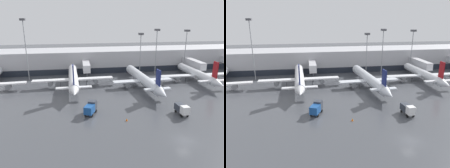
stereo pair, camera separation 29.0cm
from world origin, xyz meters
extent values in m
plane|color=#424449|center=(0.00, 0.00, 0.00)|extent=(320.00, 320.00, 0.00)
cube|color=#B2B2B7|center=(0.00, 62.00, 4.50)|extent=(160.00, 16.00, 9.00)
cube|color=#1E232D|center=(0.00, 53.95, 1.20)|extent=(156.80, 0.10, 2.40)
cube|color=#BCBCC1|center=(27.16, 46.76, 4.60)|extent=(2.60, 14.48, 2.80)
cylinder|color=#3F4247|center=(27.16, 40.12, 1.60)|extent=(0.44, 0.44, 3.20)
cube|color=#BCBCC1|center=(-16.37, 48.20, 4.60)|extent=(2.60, 11.59, 2.80)
cylinder|color=#3F4247|center=(-16.37, 43.01, 1.60)|extent=(0.44, 0.44, 3.20)
cylinder|color=silver|center=(23.66, 38.46, 2.68)|extent=(2.90, 24.13, 2.84)
cone|color=silver|center=(23.63, 52.08, 2.68)|extent=(2.70, 3.13, 2.69)
cone|color=silver|center=(23.70, 24.27, 2.68)|extent=(2.56, 4.26, 2.55)
cube|color=silver|center=(23.66, 37.86, 2.11)|extent=(27.87, 2.65, 0.44)
cube|color=silver|center=(23.69, 27.36, 2.96)|extent=(10.59, 1.47, 0.35)
cube|color=maroon|center=(23.69, 27.36, 6.38)|extent=(0.37, 2.32, 5.69)
cylinder|color=slate|center=(15.86, 37.84, 1.26)|extent=(1.57, 2.84, 1.56)
cylinder|color=slate|center=(31.46, 37.88, 1.26)|extent=(1.57, 2.84, 1.56)
cylinder|color=#2D2D33|center=(23.64, 46.30, 0.70)|extent=(0.20, 0.20, 1.40)
cylinder|color=#2D2D33|center=(19.20, 37.24, 0.70)|extent=(0.20, 0.20, 1.40)
cylinder|color=#2D2D33|center=(28.12, 37.27, 0.70)|extent=(0.20, 0.20, 1.40)
cylinder|color=white|center=(-21.26, 38.15, 3.25)|extent=(3.75, 27.20, 3.03)
cone|color=white|center=(-21.66, 53.37, 3.25)|extent=(2.96, 3.41, 2.88)
cone|color=white|center=(-20.84, 22.32, 3.25)|extent=(2.85, 4.61, 2.73)
cube|color=white|center=(-21.24, 37.47, 2.65)|extent=(26.74, 3.16, 0.44)
cube|color=white|center=(-20.93, 25.67, 3.55)|extent=(10.17, 1.64, 0.35)
cube|color=navy|center=(-20.93, 25.67, 7.14)|extent=(0.42, 2.22, 5.96)
cylinder|color=slate|center=(-28.71, 37.27, 1.73)|extent=(1.74, 2.74, 1.67)
cylinder|color=slate|center=(-13.77, 37.67, 1.73)|extent=(1.74, 2.74, 1.67)
cylinder|color=#2D2D33|center=(-21.49, 46.96, 0.94)|extent=(0.20, 0.20, 1.89)
cylinder|color=#2D2D33|center=(-25.49, 36.68, 0.94)|extent=(0.20, 0.20, 1.89)
cylinder|color=#2D2D33|center=(-16.95, 36.90, 0.94)|extent=(0.20, 0.20, 1.89)
cylinder|color=slate|center=(-41.77, 36.79, 1.38)|extent=(1.98, 2.58, 1.81)
cylinder|color=silver|center=(1.80, 34.56, 2.82)|extent=(4.76, 27.81, 3.15)
cone|color=silver|center=(0.89, 50.10, 2.82)|extent=(3.19, 3.63, 2.99)
cone|color=silver|center=(2.75, 18.39, 2.82)|extent=(3.10, 4.88, 2.83)
cube|color=silver|center=(1.84, 33.87, 2.19)|extent=(20.44, 4.04, 0.44)
cube|color=silver|center=(2.54, 21.86, 3.13)|extent=(7.80, 2.05, 0.35)
cube|color=navy|center=(2.54, 21.86, 6.24)|extent=(0.51, 2.59, 4.97)
cylinder|color=slate|center=(-3.83, 33.54, 1.23)|extent=(1.91, 3.24, 1.73)
cylinder|color=slate|center=(7.52, 34.20, 1.23)|extent=(1.91, 3.24, 1.73)
cylinder|color=#2D2D33|center=(1.27, 43.54, 0.70)|extent=(0.20, 0.20, 1.40)
cylinder|color=#2D2D33|center=(-1.36, 32.99, 0.70)|extent=(0.20, 0.20, 1.40)
cylinder|color=#2D2D33|center=(5.12, 33.37, 0.70)|extent=(0.20, 0.20, 1.40)
cube|color=#19478C|center=(-17.34, 14.08, 1.63)|extent=(2.92, 3.35, 1.85)
cube|color=#333842|center=(-16.41, 16.13, 1.83)|extent=(2.39, 2.32, 2.26)
cylinder|color=black|center=(-17.18, 16.55, 0.35)|extent=(0.51, 0.74, 0.70)
cylinder|color=black|center=(-15.59, 15.84, 0.35)|extent=(0.51, 0.74, 0.70)
cylinder|color=black|center=(-18.34, 13.98, 0.35)|extent=(0.51, 0.74, 0.70)
cylinder|color=black|center=(-16.74, 13.26, 0.35)|extent=(0.51, 0.74, 0.70)
cube|color=#2D333D|center=(4.80, 12.04, 1.52)|extent=(2.02, 2.81, 1.64)
cube|color=silver|center=(4.95, 9.88, 1.67)|extent=(1.86, 1.76, 1.95)
cylinder|color=black|center=(5.78, 9.87, 0.35)|extent=(0.30, 0.72, 0.70)
cylinder|color=black|center=(4.13, 9.76, 0.35)|extent=(0.30, 0.72, 0.70)
cylinder|color=black|center=(5.59, 12.57, 0.35)|extent=(0.30, 0.72, 0.70)
cylinder|color=black|center=(3.94, 12.45, 0.35)|extent=(0.30, 0.72, 0.70)
cone|color=orange|center=(-9.09, 9.95, 0.31)|extent=(0.50, 0.50, 0.62)
cylinder|color=gray|center=(11.98, 49.90, 8.71)|extent=(0.30, 0.30, 17.43)
cube|color=#4C4C51|center=(11.98, 49.90, 17.83)|extent=(1.80, 1.80, 0.80)
cylinder|color=gray|center=(5.58, 50.42, 7.95)|extent=(0.30, 0.30, 15.89)
cube|color=#4C4C51|center=(5.58, 50.42, 16.29)|extent=(1.80, 1.80, 0.80)
cylinder|color=gray|center=(24.87, 50.47, 8.49)|extent=(0.30, 0.30, 16.97)
cube|color=#4C4C51|center=(24.87, 50.47, 17.37)|extent=(1.80, 1.80, 0.80)
cylinder|color=gray|center=(-37.88, 49.16, 10.73)|extent=(0.30, 0.30, 21.46)
cube|color=#4C4C51|center=(-37.88, 49.16, 21.86)|extent=(1.80, 1.80, 0.80)
camera|label=1|loc=(-19.65, -34.14, 22.96)|focal=35.00mm
camera|label=2|loc=(-19.37, -34.19, 22.96)|focal=35.00mm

